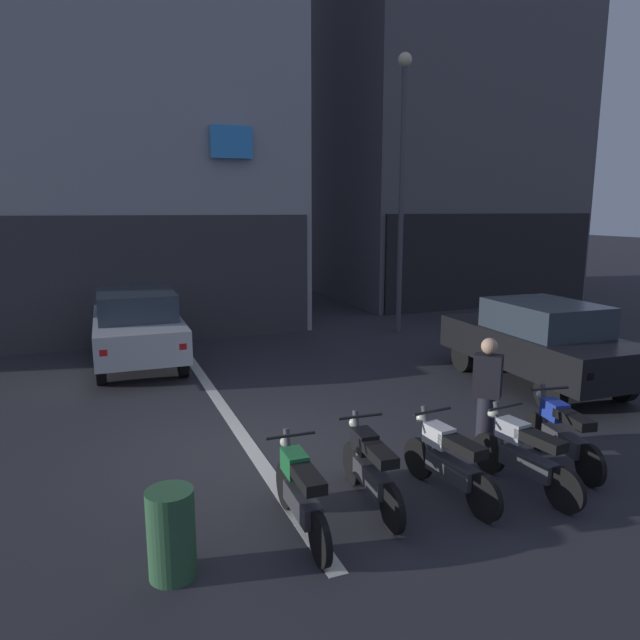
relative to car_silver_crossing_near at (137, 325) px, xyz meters
name	(u,v)px	position (x,y,z in m)	size (l,w,h in m)	color
ground_plane	(254,452)	(1.10, -5.40, -0.89)	(120.00, 120.00, 0.00)	#2B2B30
lane_centre_line	(186,354)	(1.10, 0.60, -0.88)	(0.20, 18.00, 0.01)	silver
building_mid_block	(123,33)	(0.54, 6.93, 7.71)	(8.54, 9.98, 17.22)	#9E9EA3
building_far_right	(441,102)	(11.93, 6.93, 6.44)	(8.60, 7.13, 14.69)	#56565B
car_silver_crossing_near	(137,325)	(0.00, 0.00, 0.00)	(1.84, 4.13, 1.64)	black
car_black_parked_kerbside	(539,341)	(7.00, -4.38, 0.00)	(1.91, 4.16, 1.64)	black
car_blue_down_street	(190,278)	(2.47, 8.35, 0.00)	(1.84, 4.13, 1.64)	black
street_lamp	(402,169)	(6.96, 0.98, 3.50)	(0.36, 0.36, 7.27)	#47474C
motorcycle_green_row_leftmost	(300,492)	(1.02, -7.57, -0.43)	(0.55, 1.67, 0.98)	black
motorcycle_black_row_left_mid	(371,468)	(1.96, -7.32, -0.43)	(0.55, 1.67, 0.98)	black
motorcycle_white_row_centre	(449,460)	(2.89, -7.48, -0.43)	(0.55, 1.67, 0.98)	black
motorcycle_silver_row_right_mid	(524,454)	(3.83, -7.68, -0.43)	(0.55, 1.66, 0.98)	black
motorcycle_blue_row_rightmost	(562,432)	(4.77, -7.30, -0.43)	(0.55, 1.66, 0.98)	black
person_by_motorcycles	(487,397)	(4.00, -6.71, -0.03)	(0.41, 0.41, 1.67)	#23232D
trash_bin	(171,534)	(-0.32, -7.82, -0.46)	(0.44, 0.44, 0.85)	#2D5938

